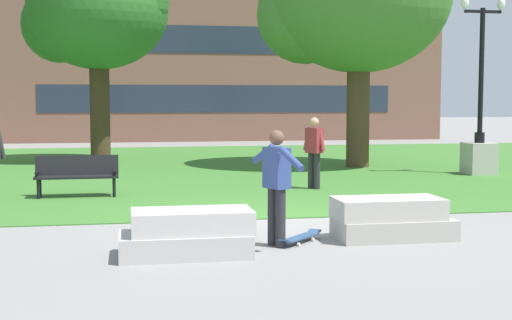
{
  "coord_description": "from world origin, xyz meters",
  "views": [
    {
      "loc": [
        -2.5,
        -12.44,
        2.15
      ],
      "look_at": [
        -0.51,
        -1.4,
        1.2
      ],
      "focal_mm": 50.0,
      "sensor_mm": 36.0,
      "label": 1
    }
  ],
  "objects_px": {
    "park_bench_near_right": "(77,173)",
    "skateboard": "(300,237)",
    "person_skateboarder": "(277,180)",
    "lamp_post_right": "(480,138)",
    "concrete_block_center": "(188,234)",
    "person_bystander_near_lawn": "(314,149)",
    "concrete_block_left": "(391,219)"
  },
  "relations": [
    {
      "from": "park_bench_near_right",
      "to": "skateboard",
      "type": "bearing_deg",
      "value": -57.8
    },
    {
      "from": "person_skateboarder",
      "to": "lamp_post_right",
      "type": "distance_m",
      "value": 11.73
    },
    {
      "from": "concrete_block_center",
      "to": "person_bystander_near_lawn",
      "type": "bearing_deg",
      "value": 62.08
    },
    {
      "from": "park_bench_near_right",
      "to": "lamp_post_right",
      "type": "height_order",
      "value": "lamp_post_right"
    },
    {
      "from": "park_bench_near_right",
      "to": "person_bystander_near_lawn",
      "type": "relative_size",
      "value": 1.06
    },
    {
      "from": "concrete_block_center",
      "to": "skateboard",
      "type": "height_order",
      "value": "concrete_block_center"
    },
    {
      "from": "skateboard",
      "to": "park_bench_near_right",
      "type": "xyz_separation_m",
      "value": [
        -3.64,
        5.78,
        0.45
      ]
    },
    {
      "from": "park_bench_near_right",
      "to": "person_skateboarder",
      "type": "bearing_deg",
      "value": -61.36
    },
    {
      "from": "park_bench_near_right",
      "to": "lamp_post_right",
      "type": "relative_size",
      "value": 0.35
    },
    {
      "from": "person_skateboarder",
      "to": "park_bench_near_right",
      "type": "bearing_deg",
      "value": 118.64
    },
    {
      "from": "person_skateboarder",
      "to": "person_bystander_near_lawn",
      "type": "bearing_deg",
      "value": 70.46
    },
    {
      "from": "skateboard",
      "to": "person_bystander_near_lawn",
      "type": "height_order",
      "value": "person_bystander_near_lawn"
    },
    {
      "from": "skateboard",
      "to": "lamp_post_right",
      "type": "bearing_deg",
      "value": 49.34
    },
    {
      "from": "skateboard",
      "to": "person_bystander_near_lawn",
      "type": "bearing_deg",
      "value": 73.24
    },
    {
      "from": "concrete_block_center",
      "to": "person_skateboarder",
      "type": "relative_size",
      "value": 1.07
    },
    {
      "from": "concrete_block_left",
      "to": "person_skateboarder",
      "type": "distance_m",
      "value": 1.99
    },
    {
      "from": "person_skateboarder",
      "to": "park_bench_near_right",
      "type": "height_order",
      "value": "person_skateboarder"
    },
    {
      "from": "park_bench_near_right",
      "to": "concrete_block_left",
      "type": "bearing_deg",
      "value": -48.17
    },
    {
      "from": "concrete_block_left",
      "to": "skateboard",
      "type": "distance_m",
      "value": 1.49
    },
    {
      "from": "park_bench_near_right",
      "to": "concrete_block_center",
      "type": "bearing_deg",
      "value": -73.23
    },
    {
      "from": "concrete_block_left",
      "to": "person_bystander_near_lawn",
      "type": "distance_m",
      "value": 6.15
    },
    {
      "from": "skateboard",
      "to": "park_bench_near_right",
      "type": "relative_size",
      "value": 0.49
    },
    {
      "from": "skateboard",
      "to": "concrete_block_left",
      "type": "bearing_deg",
      "value": 2.78
    },
    {
      "from": "concrete_block_center",
      "to": "person_skateboarder",
      "type": "distance_m",
      "value": 1.55
    },
    {
      "from": "concrete_block_left",
      "to": "person_bystander_near_lawn",
      "type": "relative_size",
      "value": 1.07
    },
    {
      "from": "concrete_block_left",
      "to": "person_bystander_near_lawn",
      "type": "height_order",
      "value": "person_bystander_near_lawn"
    },
    {
      "from": "skateboard",
      "to": "person_bystander_near_lawn",
      "type": "relative_size",
      "value": 0.51
    },
    {
      "from": "concrete_block_left",
      "to": "park_bench_near_right",
      "type": "height_order",
      "value": "park_bench_near_right"
    },
    {
      "from": "concrete_block_left",
      "to": "skateboard",
      "type": "relative_size",
      "value": 2.08
    },
    {
      "from": "concrete_block_center",
      "to": "park_bench_near_right",
      "type": "xyz_separation_m",
      "value": [
        -1.92,
        6.37,
        0.23
      ]
    },
    {
      "from": "concrete_block_left",
      "to": "lamp_post_right",
      "type": "relative_size",
      "value": 0.36
    },
    {
      "from": "lamp_post_right",
      "to": "park_bench_near_right",
      "type": "bearing_deg",
      "value": -165.63
    }
  ]
}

